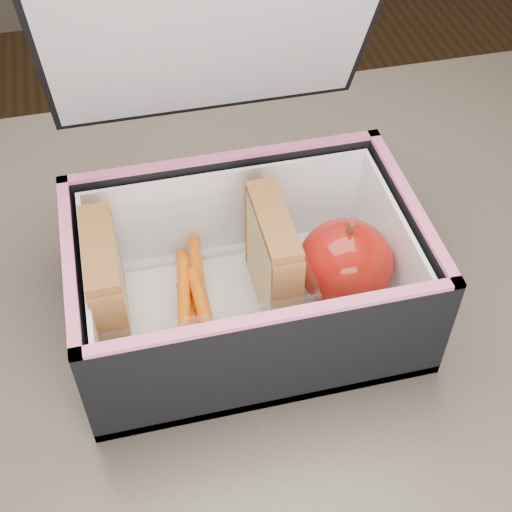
{
  "coord_description": "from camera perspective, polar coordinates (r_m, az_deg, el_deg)",
  "views": [
    {
      "loc": [
        -0.09,
        -0.33,
        1.25
      ],
      "look_at": [
        0.0,
        0.06,
        0.81
      ],
      "focal_mm": 50.0,
      "sensor_mm": 36.0,
      "label": 1
    }
  ],
  "objects": [
    {
      "name": "carrot_sticks",
      "position": [
        0.6,
        -4.81,
        -3.73
      ],
      "size": [
        0.04,
        0.15,
        0.03
      ],
      "color": "#D54408",
      "rests_on": "plastic_tub"
    },
    {
      "name": "paper_napkin",
      "position": [
        0.63,
        6.83,
        -2.64
      ],
      "size": [
        0.08,
        0.08,
        0.01
      ],
      "primitive_type": "cube",
      "rotation": [
        0.0,
        0.0,
        0.05
      ],
      "color": "white",
      "rests_on": "lunch_bag"
    },
    {
      "name": "sandwich_left",
      "position": [
        0.58,
        -11.78,
        -2.47
      ],
      "size": [
        0.03,
        0.09,
        0.1
      ],
      "color": "#D2BF88",
      "rests_on": "plastic_tub"
    },
    {
      "name": "plastic_tub",
      "position": [
        0.59,
        -5.06,
        -2.4
      ],
      "size": [
        0.18,
        0.13,
        0.07
      ],
      "primitive_type": null,
      "color": "white",
      "rests_on": "lunch_bag"
    },
    {
      "name": "lunch_bag",
      "position": [
        0.59,
        -0.83,
        -0.8
      ],
      "size": [
        0.28,
        0.26,
        0.27
      ],
      "color": "black",
      "rests_on": "kitchen_table"
    },
    {
      "name": "red_apple",
      "position": [
        0.6,
        7.16,
        -0.62
      ],
      "size": [
        0.1,
        0.1,
        0.08
      ],
      "rotation": [
        0.0,
        0.0,
        0.37
      ],
      "color": "maroon",
      "rests_on": "paper_napkin"
    },
    {
      "name": "sandwich_right",
      "position": [
        0.58,
        1.34,
        -0.26
      ],
      "size": [
        0.02,
        0.09,
        0.1
      ],
      "color": "#D2BF88",
      "rests_on": "plastic_tub"
    },
    {
      "name": "kitchen_table",
      "position": [
        0.68,
        1.04,
        -12.84
      ],
      "size": [
        1.2,
        0.8,
        0.75
      ],
      "color": "brown",
      "rests_on": "ground"
    }
  ]
}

